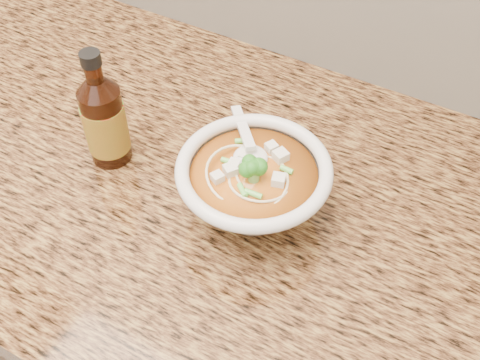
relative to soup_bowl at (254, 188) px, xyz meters
The scene contains 4 objects.
cabinet 0.64m from the soup_bowl, behind, with size 4.00×0.65×0.86m, color black.
counter_slab 0.38m from the soup_bowl, behind, with size 4.00×0.68×0.04m, color olive.
soup_bowl is the anchor object (origin of this frame).
hot_sauce_bottle 0.23m from the soup_bowl, behind, with size 0.06×0.06×0.18m.
Camera 1 is at (0.61, 1.19, 1.53)m, focal length 45.00 mm.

